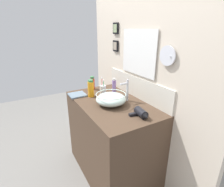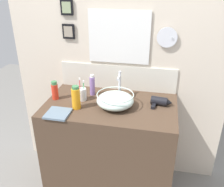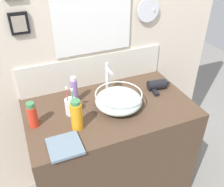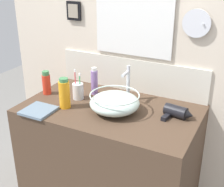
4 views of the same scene
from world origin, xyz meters
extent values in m
cube|color=#4C3828|center=(0.00, 0.00, 0.45)|extent=(1.08, 0.64, 0.89)
cube|color=beige|center=(0.00, 0.35, 1.27)|extent=(1.97, 0.06, 2.54)
cube|color=beige|center=(0.00, 0.31, 1.01)|extent=(1.06, 0.02, 0.23)
cube|color=white|center=(0.01, 0.31, 1.38)|extent=(0.47, 0.01, 0.39)
cube|color=white|center=(0.01, 0.31, 1.38)|extent=(0.53, 0.01, 0.45)
cylinder|color=silver|center=(0.41, 0.30, 1.40)|extent=(0.17, 0.01, 0.17)
cylinder|color=silver|center=(0.45, 0.31, 1.40)|extent=(0.01, 0.06, 0.01)
cube|color=black|center=(-0.44, 0.31, 1.41)|extent=(0.11, 0.02, 0.13)
cube|color=gray|center=(-0.44, 0.30, 1.41)|extent=(0.08, 0.01, 0.09)
ellipsoid|color=silver|center=(0.05, -0.03, 0.95)|extent=(0.30, 0.30, 0.11)
torus|color=silver|center=(0.05, -0.03, 1.00)|extent=(0.30, 0.30, 0.01)
torus|color=#B2B7BC|center=(0.05, -0.03, 0.90)|extent=(0.11, 0.11, 0.01)
cylinder|color=silver|center=(0.05, 0.16, 1.00)|extent=(0.02, 0.02, 0.20)
cylinder|color=silver|center=(0.05, 0.12, 1.09)|extent=(0.02, 0.09, 0.02)
cylinder|color=silver|center=(0.05, 0.16, 1.11)|extent=(0.02, 0.02, 0.03)
cylinder|color=black|center=(0.39, 0.07, 0.93)|extent=(0.14, 0.09, 0.07)
cone|color=black|center=(0.48, 0.06, 0.93)|extent=(0.05, 0.07, 0.06)
cube|color=black|center=(0.35, 0.03, 0.91)|extent=(0.04, 0.09, 0.02)
cylinder|color=silver|center=(-0.25, 0.03, 0.95)|extent=(0.07, 0.07, 0.11)
cylinder|color=green|center=(-0.23, 0.03, 0.98)|extent=(0.01, 0.01, 0.16)
cube|color=white|center=(-0.23, 0.03, 1.06)|extent=(0.01, 0.01, 0.02)
cylinder|color=#D83F4C|center=(-0.27, 0.03, 0.99)|extent=(0.01, 0.01, 0.18)
cube|color=white|center=(-0.27, 0.03, 1.09)|extent=(0.01, 0.01, 0.02)
cylinder|color=red|center=(-0.48, 0.00, 0.96)|extent=(0.06, 0.06, 0.13)
cylinder|color=#3F7F4C|center=(-0.48, 0.00, 1.04)|extent=(0.05, 0.05, 0.03)
cylinder|color=#8C6BB2|center=(-0.19, 0.14, 0.98)|extent=(0.05, 0.05, 0.17)
cylinder|color=silver|center=(-0.19, 0.14, 1.07)|extent=(0.03, 0.03, 0.02)
cylinder|color=orange|center=(-0.25, -0.12, 0.98)|extent=(0.07, 0.07, 0.17)
cylinder|color=#3F7F4C|center=(-0.25, -0.12, 1.07)|extent=(0.05, 0.05, 0.02)
cube|color=slate|center=(-0.36, -0.24, 0.90)|extent=(0.18, 0.18, 0.02)
camera|label=1|loc=(1.44, -0.81, 1.61)|focal=28.00mm
camera|label=2|loc=(0.38, -1.77, 1.88)|focal=40.00mm
camera|label=3|loc=(-0.49, -1.21, 1.86)|focal=40.00mm
camera|label=4|loc=(0.80, -1.53, 1.75)|focal=50.00mm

